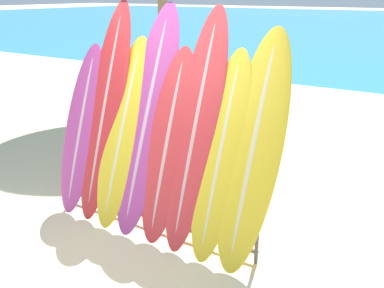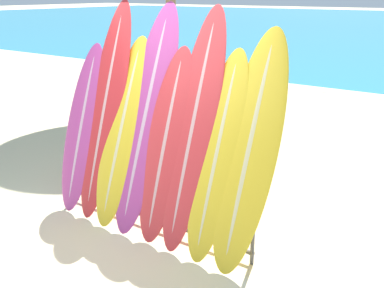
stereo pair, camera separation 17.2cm
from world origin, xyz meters
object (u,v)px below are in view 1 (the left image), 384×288
(surfboard_rack, at_px, (154,194))
(surfboard_slot_2, at_px, (123,132))
(surfboard_slot_0, at_px, (82,129))
(surfboard_slot_1, at_px, (105,110))
(surfboard_slot_5, at_px, (196,129))
(surfboard_slot_3, at_px, (147,118))
(surfboard_slot_6, at_px, (221,155))
(surfboard_slot_4, at_px, (168,145))
(surfboard_slot_7, at_px, (253,150))

(surfboard_rack, relative_size, surfboard_slot_2, 1.22)
(surfboard_slot_0, xyz_separation_m, surfboard_slot_1, (0.33, 0.09, 0.26))
(surfboard_slot_1, bearing_deg, surfboard_slot_5, -0.04)
(surfboard_slot_0, height_order, surfboard_slot_5, surfboard_slot_5)
(surfboard_slot_3, relative_size, surfboard_slot_5, 1.01)
(surfboard_slot_6, bearing_deg, surfboard_slot_0, -179.33)
(surfboard_slot_4, distance_m, surfboard_slot_6, 0.65)
(surfboard_slot_0, relative_size, surfboard_slot_3, 0.80)
(surfboard_slot_2, height_order, surfboard_slot_7, surfboard_slot_7)
(surfboard_slot_4, height_order, surfboard_slot_6, surfboard_slot_6)
(surfboard_slot_4, bearing_deg, surfboard_slot_6, 1.49)
(surfboard_slot_3, relative_size, surfboard_slot_6, 1.21)
(surfboard_slot_6, bearing_deg, surfboard_slot_2, 179.74)
(surfboard_slot_0, xyz_separation_m, surfboard_slot_4, (1.31, 0.01, 0.03))
(surfboard_slot_6, height_order, surfboard_slot_7, surfboard_slot_7)
(surfboard_slot_2, height_order, surfboard_slot_6, surfboard_slot_2)
(surfboard_rack, height_order, surfboard_slot_4, surfboard_slot_4)
(surfboard_slot_3, bearing_deg, surfboard_slot_1, -178.37)
(surfboard_slot_0, bearing_deg, surfboard_rack, -2.51)
(surfboard_slot_7, bearing_deg, surfboard_slot_6, -171.82)
(surfboard_slot_5, xyz_separation_m, surfboard_slot_7, (0.67, -0.02, -0.10))
(surfboard_rack, relative_size, surfboard_slot_5, 1.04)
(surfboard_rack, bearing_deg, surfboard_slot_7, 5.97)
(surfboard_slot_4, relative_size, surfboard_slot_7, 0.90)
(surfboard_slot_5, bearing_deg, surfboard_slot_4, -165.07)
(surfboard_slot_2, distance_m, surfboard_slot_7, 1.64)
(surfboard_rack, bearing_deg, surfboard_slot_1, 170.22)
(surfboard_slot_1, distance_m, surfboard_slot_7, 1.97)
(surfboard_rack, height_order, surfboard_slot_5, surfboard_slot_5)
(surfboard_slot_7, bearing_deg, surfboard_slot_2, -178.53)
(surfboard_slot_1, relative_size, surfboard_slot_4, 1.22)
(surfboard_slot_2, xyz_separation_m, surfboard_slot_3, (0.30, 0.08, 0.19))
(surfboard_slot_6, xyz_separation_m, surfboard_slot_7, (0.33, 0.05, 0.11))
(surfboard_slot_0, height_order, surfboard_slot_1, surfboard_slot_1)
(surfboard_slot_1, distance_m, surfboard_slot_5, 1.29)
(surfboard_slot_2, relative_size, surfboard_slot_6, 1.02)
(surfboard_slot_4, xyz_separation_m, surfboard_slot_5, (0.31, 0.08, 0.22))
(surfboard_slot_2, distance_m, surfboard_slot_5, 0.98)
(surfboard_rack, xyz_separation_m, surfboard_slot_7, (1.15, 0.12, 0.72))
(surfboard_slot_5, height_order, surfboard_slot_6, surfboard_slot_5)
(surfboard_rack, height_order, surfboard_slot_0, surfboard_slot_0)
(surfboard_slot_0, distance_m, surfboard_slot_2, 0.66)
(surfboard_slot_1, height_order, surfboard_slot_3, surfboard_slot_1)
(surfboard_rack, relative_size, surfboard_slot_7, 1.13)
(surfboard_slot_3, bearing_deg, surfboard_slot_6, -4.81)
(surfboard_rack, distance_m, surfboard_slot_4, 0.63)
(surfboard_slot_3, xyz_separation_m, surfboard_slot_6, (1.00, -0.08, -0.22))
(surfboard_slot_1, relative_size, surfboard_slot_2, 1.19)
(surfboard_rack, relative_size, surfboard_slot_4, 1.26)
(surfboard_slot_5, distance_m, surfboard_slot_6, 0.40)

